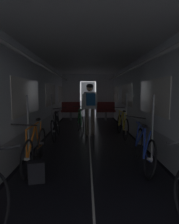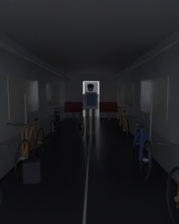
{
  "view_description": "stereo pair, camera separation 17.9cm",
  "coord_description": "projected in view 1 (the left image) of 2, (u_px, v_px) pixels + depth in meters",
  "views": [
    {
      "loc": [
        -0.08,
        -1.74,
        1.46
      ],
      "look_at": [
        0.0,
        3.8,
        0.88
      ],
      "focal_mm": 30.62,
      "sensor_mm": 36.0,
      "label": 1
    },
    {
      "loc": [
        0.09,
        -1.74,
        1.46
      ],
      "look_at": [
        0.0,
        3.8,
        0.88
      ],
      "focal_mm": 30.62,
      "sensor_mm": 36.0,
      "label": 2
    }
  ],
  "objects": [
    {
      "name": "train_car_shell",
      "position": [
        90.0,
        83.0,
        5.28
      ],
      "size": [
        3.14,
        12.34,
        2.57
      ],
      "color": "black",
      "rests_on": "ground"
    },
    {
      "name": "bench_seat_far_left",
      "position": [
        71.0,
        109.0,
        9.84
      ],
      "size": [
        0.98,
        0.51,
        0.95
      ],
      "color": "gray",
      "rests_on": "ground"
    },
    {
      "name": "bench_seat_far_right",
      "position": [
        106.0,
        109.0,
        9.86
      ],
      "size": [
        0.98,
        0.51,
        0.95
      ],
      "color": "gray",
      "rests_on": "ground"
    },
    {
      "name": "bicycle_black",
      "position": [
        56.0,
        126.0,
        5.98
      ],
      "size": [
        0.44,
        1.69,
        0.95
      ],
      "color": "black",
      "rests_on": "ground"
    },
    {
      "name": "bicycle_orange",
      "position": [
        35.0,
        148.0,
        3.71
      ],
      "size": [
        0.44,
        1.69,
        0.94
      ],
      "color": "black",
      "rests_on": "ground"
    },
    {
      "name": "bicycle_yellow",
      "position": [
        122.0,
        125.0,
        6.21
      ],
      "size": [
        0.44,
        1.69,
        0.94
      ],
      "color": "black",
      "rests_on": "ground"
    },
    {
      "name": "bicycle_blue",
      "position": [
        143.0,
        148.0,
        3.7
      ],
      "size": [
        0.44,
        1.69,
        0.96
      ],
      "color": "black",
      "rests_on": "ground"
    },
    {
      "name": "person_cyclist_aisle",
      "position": [
        90.0,
        104.0,
        6.35
      ],
      "size": [
        0.55,
        0.42,
        1.73
      ],
      "color": "brown",
      "rests_on": "ground"
    },
    {
      "name": "bicycle_green_in_aisle",
      "position": [
        80.0,
        123.0,
        6.68
      ],
      "size": [
        0.46,
        1.68,
        0.94
      ],
      "color": "black",
      "rests_on": "ground"
    },
    {
      "name": "backpack_on_floor",
      "position": [
        37.0,
        171.0,
        3.1
      ],
      "size": [
        0.3,
        0.25,
        0.34
      ],
      "primitive_type": "cube",
      "rotation": [
        0.0,
        0.0,
        0.22
      ],
      "color": "black",
      "rests_on": "ground"
    }
  ]
}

